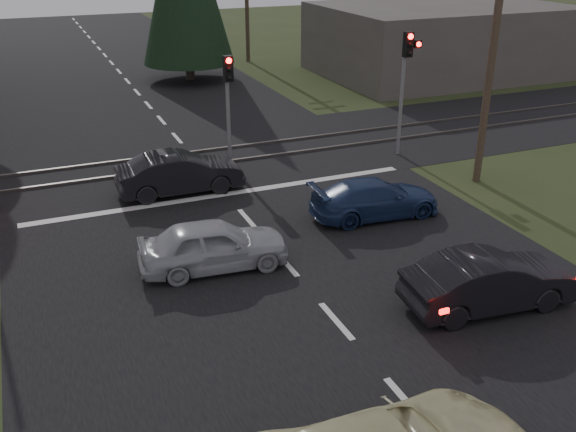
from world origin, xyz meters
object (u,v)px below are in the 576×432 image
utility_pole_near (494,44)px  dark_car_far (180,173)px  traffic_signal_center (228,92)px  silver_car (214,245)px  dark_hatchback (489,282)px  blue_sedan (375,198)px  traffic_signal_right (406,70)px

utility_pole_near → dark_car_far: size_ratio=2.17×
traffic_signal_center → silver_car: size_ratio=1.06×
utility_pole_near → dark_hatchback: utility_pole_near is taller
utility_pole_near → blue_sedan: size_ratio=2.23×
dark_hatchback → dark_car_far: dark_car_far is taller
utility_pole_near → silver_car: utility_pole_near is taller
traffic_signal_right → utility_pole_near: size_ratio=0.52×
blue_sedan → dark_car_far: bearing=53.8°
traffic_signal_center → utility_pole_near: utility_pole_near is taller
traffic_signal_right → silver_car: (-9.35, -5.98, -2.66)m
traffic_signal_center → utility_pole_near: size_ratio=0.46×
dark_hatchback → blue_sedan: bearing=3.5°
dark_hatchback → traffic_signal_center: bearing=17.6°
dark_hatchback → silver_car: bearing=56.4°
traffic_signal_center → dark_car_far: 3.58m
blue_sedan → traffic_signal_right: bearing=-35.4°
traffic_signal_center → utility_pole_near: (7.50, -4.68, 1.92)m
traffic_signal_center → silver_car: 8.01m
blue_sedan → dark_car_far: 6.54m
dark_hatchback → dark_car_far: (-4.84, 9.76, 0.01)m
utility_pole_near → silver_car: (-10.30, -2.51, -4.07)m
traffic_signal_right → blue_sedan: size_ratio=1.17×
dark_hatchback → silver_car: dark_hatchback is taller
dark_hatchback → utility_pole_near: bearing=-31.0°
traffic_signal_right → traffic_signal_center: bearing=169.6°
traffic_signal_right → silver_car: bearing=-147.4°
traffic_signal_right → blue_sedan: (-3.86, -4.72, -2.73)m
dark_hatchback → blue_sedan: size_ratio=1.01×
traffic_signal_right → dark_hatchback: 11.35m
silver_car → utility_pole_near: bearing=-70.8°
utility_pole_near → dark_hatchback: bearing=-126.2°
traffic_signal_right → utility_pole_near: bearing=-74.7°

